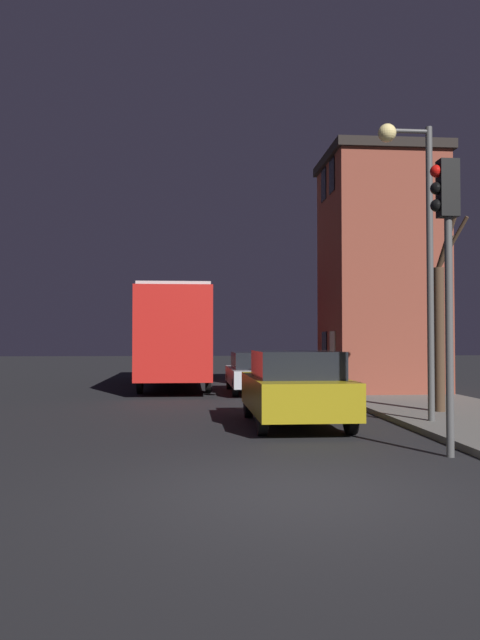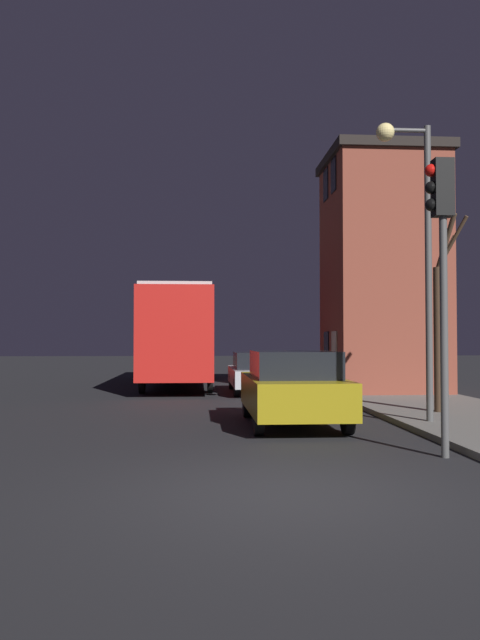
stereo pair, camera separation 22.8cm
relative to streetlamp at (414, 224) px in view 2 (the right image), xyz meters
name	(u,v)px [view 2 (the right image)]	position (x,y,z in m)	size (l,w,h in m)	color
ground_plane	(288,492)	(-3.43, -5.24, -4.22)	(120.00, 120.00, 0.00)	black
brick_building	(382,271)	(1.64, 7.70, -0.13)	(3.76, 3.87, 7.90)	brown
streetlamp	(414,224)	(0.00, 0.00, 0.00)	(1.16, 0.38, 6.21)	#4C4C4C
traffic_light	(441,244)	(-0.74, -3.27, -0.92)	(0.43, 0.24, 4.62)	#4C4C4C
bare_tree	(440,323)	(1.17, 1.58, -2.03)	(0.81, 1.31, 4.55)	#473323
bus	(179,330)	(-5.23, 11.99, -2.06)	(2.47, 11.03, 3.63)	red
car_near_lane	(293,387)	(-2.51, 0.43, -3.41)	(1.89, 4.23, 1.57)	olive
car_mid_lane	(259,372)	(-2.43, 8.37, -3.50)	(1.90, 4.50, 1.38)	#B7BABF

